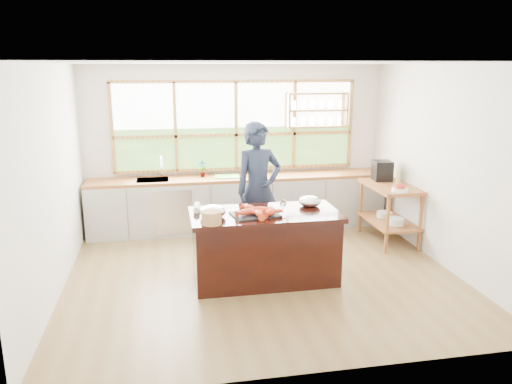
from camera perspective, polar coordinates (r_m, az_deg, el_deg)
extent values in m
plane|color=olive|center=(6.68, 0.64, -9.30)|extent=(5.00, 5.00, 0.00)
cube|color=beige|center=(8.45, -2.29, 5.23)|extent=(5.00, 0.02, 2.70)
cube|color=beige|center=(4.16, 6.70, -4.30)|extent=(5.00, 0.02, 2.70)
cube|color=beige|center=(6.29, -22.28, 1.08)|extent=(0.02, 4.50, 2.70)
cube|color=beige|center=(7.17, 20.69, 2.72)|extent=(0.02, 4.50, 2.70)
cube|color=white|center=(6.13, 0.71, 14.54)|extent=(5.00, 4.50, 0.02)
cube|color=#BD883F|center=(8.37, -2.28, 7.57)|extent=(4.05, 0.06, 1.50)
cube|color=white|center=(8.36, -2.33, 9.96)|extent=(3.98, 0.01, 0.75)
cube|color=#2B5B19|center=(8.45, -2.28, 5.05)|extent=(3.98, 0.01, 0.70)
cube|color=#BD883F|center=(8.52, 6.99, 11.14)|extent=(1.00, 0.28, 0.03)
cube|color=#BD883F|center=(8.54, 6.93, 9.29)|extent=(1.00, 0.28, 0.03)
cube|color=#BD883F|center=(8.57, 6.88, 7.46)|extent=(1.00, 0.28, 0.03)
cube|color=#BD883F|center=(8.40, 3.63, 9.29)|extent=(0.03, 0.28, 0.55)
cube|color=#BD883F|center=(8.70, 10.12, 9.27)|extent=(0.03, 0.28, 0.55)
cube|color=#B6B5AD|center=(8.34, -1.92, -1.38)|extent=(4.90, 0.62, 0.85)
cube|color=silver|center=(7.96, -9.44, -2.31)|extent=(0.60, 0.01, 0.72)
cube|color=brown|center=(8.24, -1.95, 1.64)|extent=(4.90, 0.62, 0.05)
cube|color=silver|center=(8.16, -11.70, 0.84)|extent=(0.50, 0.42, 0.16)
cube|color=brown|center=(7.70, 18.28, -3.26)|extent=(0.04, 0.04, 0.90)
cube|color=brown|center=(8.55, 15.11, -1.32)|extent=(0.04, 0.04, 0.90)
cube|color=brown|center=(7.46, 14.77, -3.54)|extent=(0.04, 0.04, 0.90)
cube|color=brown|center=(8.34, 11.88, -1.52)|extent=(0.04, 0.04, 0.90)
cube|color=brown|center=(8.04, 14.89, -3.25)|extent=(0.62, 1.10, 0.03)
cube|color=brown|center=(7.90, 15.15, 0.60)|extent=(0.62, 1.10, 0.05)
cylinder|color=white|center=(7.81, 15.70, -3.29)|extent=(0.24, 0.24, 0.11)
cylinder|color=white|center=(8.15, 14.48, -2.54)|extent=(0.24, 0.24, 0.09)
cube|color=black|center=(6.34, 1.00, -6.52)|extent=(1.77, 0.82, 0.84)
cube|color=black|center=(6.20, 1.02, -2.63)|extent=(1.85, 0.90, 0.06)
imported|color=#1B2337|center=(7.07, 0.27, 0.26)|extent=(0.80, 0.62, 1.92)
imported|color=slate|center=(8.19, -6.17, 2.70)|extent=(0.15, 0.11, 0.29)
cube|color=#51B341|center=(8.20, -3.36, 1.80)|extent=(0.44, 0.36, 0.01)
cube|color=black|center=(8.15, 14.23, 2.38)|extent=(0.30, 0.32, 0.31)
cylinder|color=#9EA74B|center=(7.78, 15.94, 1.52)|extent=(0.08, 0.08, 0.26)
cylinder|color=white|center=(7.52, 16.12, 0.25)|extent=(0.24, 0.24, 0.05)
sphere|color=#B1261B|center=(7.53, 16.49, 0.64)|extent=(0.07, 0.07, 0.07)
sphere|color=#B1261B|center=(7.55, 16.09, 0.71)|extent=(0.07, 0.07, 0.07)
sphere|color=#B1261B|center=(7.51, 15.77, 0.66)|extent=(0.07, 0.07, 0.07)
sphere|color=#B1261B|center=(7.46, 15.97, 0.56)|extent=(0.07, 0.07, 0.07)
sphere|color=#B1261B|center=(7.47, 16.42, 0.54)|extent=(0.07, 0.07, 0.07)
cube|color=black|center=(6.07, -0.10, -2.58)|extent=(0.61, 0.49, 0.02)
ellipsoid|color=red|center=(5.99, -1.14, -2.33)|extent=(0.23, 0.15, 0.08)
ellipsoid|color=red|center=(6.09, 0.61, -2.05)|extent=(0.23, 0.14, 0.08)
ellipsoid|color=red|center=(6.00, 1.76, -2.32)|extent=(0.21, 0.21, 0.08)
ellipsoid|color=red|center=(6.17, -0.76, -1.86)|extent=(0.18, 0.23, 0.08)
ellipsoid|color=red|center=(5.93, 0.33, -2.50)|extent=(0.11, 0.22, 0.08)
ellipsoid|color=silver|center=(6.02, -4.95, -2.22)|extent=(0.32, 0.32, 0.15)
ellipsoid|color=silver|center=(6.50, 6.16, -1.07)|extent=(0.29, 0.29, 0.14)
cylinder|color=silver|center=(5.99, 3.11, -2.91)|extent=(0.06, 0.06, 0.01)
cylinder|color=silver|center=(5.97, 3.11, -2.30)|extent=(0.01, 0.01, 0.13)
ellipsoid|color=silver|center=(5.94, 3.13, -1.38)|extent=(0.08, 0.08, 0.10)
cylinder|color=#B7894A|center=(5.75, -5.11, -2.94)|extent=(0.23, 0.23, 0.15)
cylinder|color=white|center=(6.30, -6.79, -1.77)|extent=(0.11, 0.31, 0.08)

